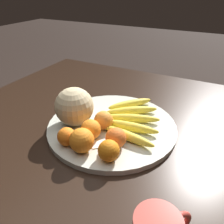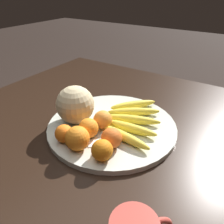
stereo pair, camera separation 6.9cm
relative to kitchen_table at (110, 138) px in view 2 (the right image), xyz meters
The scene contains 11 objects.
kitchen_table is the anchor object (origin of this frame).
fruit_bowl 0.11m from the kitchen_table, 131.21° to the left, with size 0.46×0.46×0.02m.
melon 0.22m from the kitchen_table, 46.81° to the left, with size 0.14×0.14×0.14m.
banana_bunch 0.15m from the kitchen_table, behind, with size 0.25×0.31×0.03m.
orange_front_left 0.23m from the kitchen_table, 124.80° to the left, with size 0.07×0.07×0.07m.
orange_front_right 0.20m from the kitchen_table, 93.83° to the left, with size 0.07×0.07×0.07m.
orange_mid_center 0.25m from the kitchen_table, 95.01° to the left, with size 0.08×0.08×0.08m.
orange_back_left 0.16m from the kitchen_table, 104.89° to the left, with size 0.07×0.07×0.07m.
orange_back_right 0.25m from the kitchen_table, 78.70° to the left, with size 0.06×0.06×0.06m.
orange_top_small 0.27m from the kitchen_table, 117.67° to the left, with size 0.06×0.06×0.06m.
produce_tag 0.19m from the kitchen_table, 114.54° to the left, with size 0.10×0.09×0.00m.
Camera 2 is at (-0.39, 0.59, 1.18)m, focal length 35.00 mm.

